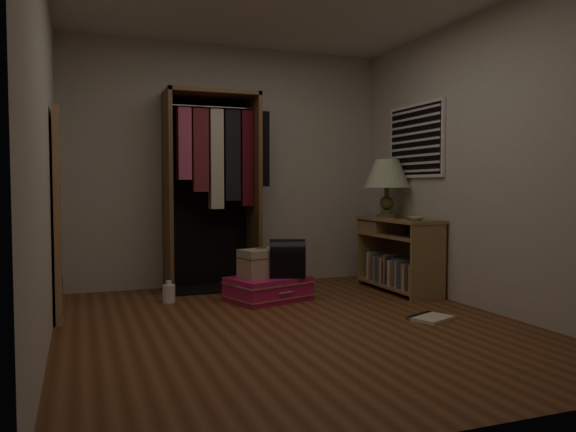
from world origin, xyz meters
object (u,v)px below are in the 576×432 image
Objects in this scene: console_bookshelf at (397,252)px; train_case at (261,263)px; white_jug at (169,293)px; table_lamp at (387,175)px; floor_mirror at (59,214)px; pink_suitcase at (268,288)px; open_wardrobe at (216,172)px; black_bag at (287,257)px.

console_bookshelf reaches higher than train_case.
console_bookshelf reaches higher than white_jug.
floor_mirror is at bearing -175.58° from table_lamp.
floor_mirror reaches higher than pink_suitcase.
table_lamp reaches higher than train_case.
train_case is at bearing -179.93° from console_bookshelf.
open_wardrobe is (-1.73, 0.73, 0.83)m from console_bookshelf.
pink_suitcase is (1.82, 0.01, -0.74)m from floor_mirror.
open_wardrobe reaches higher than train_case.
white_jug is (-0.83, 0.20, -0.27)m from train_case.
table_lamp is 2.57m from white_jug.
floor_mirror is at bearing 165.17° from train_case.
open_wardrobe is at bearing 157.03° from console_bookshelf.
floor_mirror is (-1.51, -0.77, -0.38)m from open_wardrobe.
black_bag is (0.17, -0.07, 0.30)m from pink_suitcase.
console_bookshelf reaches higher than pink_suitcase.
white_jug is at bearing -179.62° from table_lamp.
open_wardrobe is 4.58× the size of train_case.
open_wardrobe is at bearing 94.37° from pink_suitcase.
open_wardrobe reaches higher than black_bag.
black_bag is at bearing -15.68° from white_jug.
open_wardrobe is at bearing 138.19° from black_bag.
table_lamp is at bearing 0.38° from white_jug.
train_case reaches higher than white_jug.
open_wardrobe is 1.81m from table_lamp.
open_wardrobe reaches higher than white_jug.
pink_suitcase is 0.25m from train_case.
black_bag is 1.51m from table_lamp.
console_bookshelf is 1.30× the size of pink_suitcase.
pink_suitcase is 1.92× the size of train_case.
black_bag is at bearing -59.80° from open_wardrobe.
train_case reaches higher than pink_suitcase.
train_case is at bearing 141.48° from pink_suitcase.
open_wardrobe is 3.22× the size of table_lamp.
floor_mirror is at bearing -165.74° from white_jug.
open_wardrobe is 5.38× the size of black_bag.
table_lamp is at bearing 4.42° from floor_mirror.
console_bookshelf is 1.76× the size of table_lamp.
floor_mirror is 2.04m from black_bag.
open_wardrobe is 1.17m from train_case.
floor_mirror is 3.27m from table_lamp.
train_case is (-0.06, 0.02, 0.24)m from pink_suitcase.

